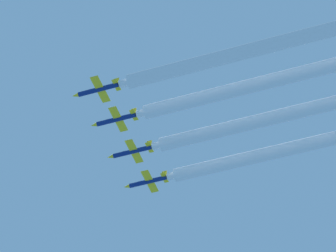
% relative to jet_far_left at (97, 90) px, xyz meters
% --- Properties ---
extents(jet_far_left, '(7.82, 11.39, 2.74)m').
position_rel_jet_far_left_xyz_m(jet_far_left, '(0.00, 0.00, 0.00)').
color(jet_far_left, navy).
extents(jet_inner_left, '(7.82, 11.39, 2.74)m').
position_rel_jet_far_left_xyz_m(jet_inner_left, '(10.00, -0.40, 0.34)').
color(jet_inner_left, navy).
extents(jet_center, '(7.82, 11.39, 2.74)m').
position_rel_jet_far_left_xyz_m(jet_center, '(20.41, -0.44, -0.08)').
color(jet_center, navy).
extents(jet_inner_right, '(7.82, 11.39, 2.74)m').
position_rel_jet_far_left_xyz_m(jet_inner_right, '(31.43, -0.39, 0.15)').
color(jet_inner_right, navy).
extents(smoke_trail_far_left, '(3.20, 55.04, 3.20)m').
position_rel_jet_far_left_xyz_m(smoke_trail_far_left, '(0.00, -32.74, -0.03)').
color(smoke_trail_far_left, white).
extents(smoke_trail_inner_left, '(3.20, 50.51, 3.20)m').
position_rel_jet_far_left_xyz_m(smoke_trail_inner_left, '(10.00, -30.88, 0.31)').
color(smoke_trail_inner_left, white).
extents(smoke_trail_center, '(3.20, 53.03, 3.20)m').
position_rel_jet_far_left_xyz_m(smoke_trail_center, '(20.41, -32.17, -0.11)').
color(smoke_trail_center, white).
extents(smoke_trail_inner_right, '(3.20, 49.23, 3.20)m').
position_rel_jet_far_left_xyz_m(smoke_trail_inner_right, '(31.43, -30.22, 0.12)').
color(smoke_trail_inner_right, white).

